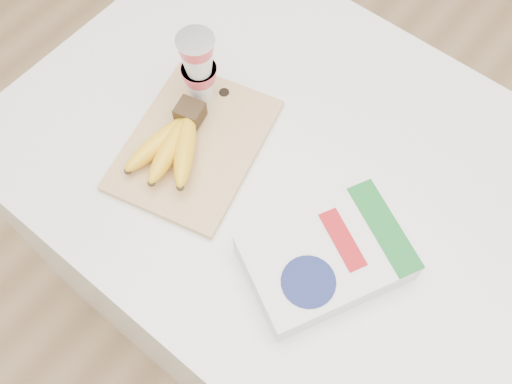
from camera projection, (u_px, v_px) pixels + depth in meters
table at (300, 261)px, 1.43m from camera, size 1.19×0.79×0.89m
cutting_board at (195, 145)px, 1.06m from camera, size 0.30×0.36×0.02m
bananas at (173, 143)px, 1.02m from camera, size 0.14×0.19×0.06m
yogurt_stack at (199, 67)px, 1.02m from camera, size 0.07×0.07×0.16m
cereal_box at (326, 258)px, 0.94m from camera, size 0.27×0.31×0.06m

